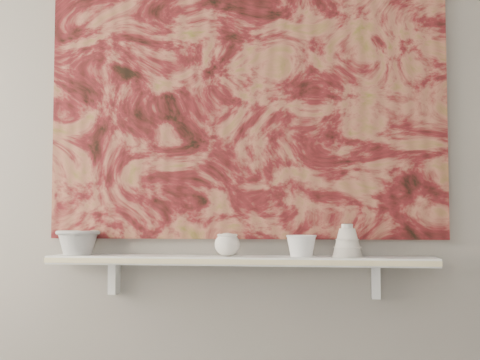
% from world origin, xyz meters
% --- Properties ---
extents(wall_back, '(3.60, 0.00, 3.60)m').
position_xyz_m(wall_back, '(0.00, 1.60, 1.35)').
color(wall_back, gray).
rests_on(wall_back, floor).
extents(shelf, '(1.40, 0.18, 0.03)m').
position_xyz_m(shelf, '(0.00, 1.51, 0.92)').
color(shelf, silver).
rests_on(shelf, wall_back).
extents(shelf_stripe, '(1.40, 0.01, 0.02)m').
position_xyz_m(shelf_stripe, '(0.00, 1.41, 0.92)').
color(shelf_stripe, beige).
rests_on(shelf_stripe, shelf).
extents(bracket_left, '(0.03, 0.06, 0.12)m').
position_xyz_m(bracket_left, '(-0.49, 1.57, 0.84)').
color(bracket_left, silver).
rests_on(bracket_left, wall_back).
extents(bracket_right, '(0.03, 0.06, 0.12)m').
position_xyz_m(bracket_right, '(0.49, 1.57, 0.84)').
color(bracket_right, silver).
rests_on(bracket_right, wall_back).
extents(painting, '(1.50, 0.02, 1.10)m').
position_xyz_m(painting, '(0.00, 1.59, 1.54)').
color(painting, maroon).
rests_on(painting, wall_back).
extents(house_motif, '(0.09, 0.00, 0.08)m').
position_xyz_m(house_motif, '(0.45, 1.57, 1.23)').
color(house_motif, black).
rests_on(house_motif, painting).
extents(bowl_grey, '(0.18, 0.18, 0.10)m').
position_xyz_m(bowl_grey, '(-0.61, 1.51, 0.98)').
color(bowl_grey, '#9E9E9B').
rests_on(bowl_grey, shelf).
extents(cup_cream, '(0.12, 0.12, 0.08)m').
position_xyz_m(cup_cream, '(-0.04, 1.51, 0.97)').
color(cup_cream, white).
rests_on(cup_cream, shelf).
extents(bell_vessel, '(0.13, 0.13, 0.12)m').
position_xyz_m(bell_vessel, '(0.39, 1.51, 0.99)').
color(bell_vessel, beige).
rests_on(bell_vessel, shelf).
extents(bowl_white, '(0.14, 0.14, 0.08)m').
position_xyz_m(bowl_white, '(0.23, 1.51, 0.97)').
color(bowl_white, white).
rests_on(bowl_white, shelf).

